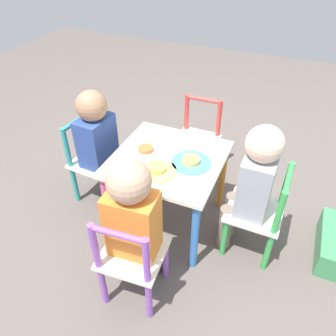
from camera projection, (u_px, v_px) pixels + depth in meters
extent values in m
plane|color=#5B514C|center=(168.00, 219.00, 1.88)|extent=(6.00, 6.00, 0.00)
cube|color=silver|center=(168.00, 159.00, 1.61)|extent=(0.53, 0.53, 0.02)
cylinder|color=yellow|center=(148.00, 158.00, 1.99)|extent=(0.04, 0.04, 0.42)
cylinder|color=#E5599E|center=(108.00, 208.00, 1.65)|extent=(0.04, 0.04, 0.42)
cylinder|color=orange|center=(222.00, 177.00, 1.85)|extent=(0.04, 0.04, 0.42)
cylinder|color=#387AD1|center=(195.00, 237.00, 1.51)|extent=(0.04, 0.04, 0.42)
cube|color=silver|center=(98.00, 161.00, 1.88)|extent=(0.28, 0.28, 0.02)
cylinder|color=teal|center=(104.00, 195.00, 1.85)|extent=(0.03, 0.03, 0.25)
cylinder|color=teal|center=(125.00, 174.00, 2.00)|extent=(0.03, 0.03, 0.25)
cylinder|color=teal|center=(75.00, 184.00, 1.93)|extent=(0.03, 0.03, 0.25)
cylinder|color=teal|center=(97.00, 165.00, 2.08)|extent=(0.03, 0.03, 0.25)
cylinder|color=teal|center=(67.00, 149.00, 1.77)|extent=(0.03, 0.03, 0.26)
cylinder|color=teal|center=(91.00, 131.00, 1.92)|extent=(0.03, 0.03, 0.26)
cylinder|color=teal|center=(76.00, 121.00, 1.78)|extent=(0.21, 0.04, 0.02)
cube|color=silver|center=(255.00, 211.00, 1.57)|extent=(0.26, 0.26, 0.02)
cylinder|color=green|center=(235.00, 209.00, 1.77)|extent=(0.03, 0.03, 0.25)
cylinder|color=green|center=(224.00, 237.00, 1.61)|extent=(0.03, 0.03, 0.25)
cylinder|color=green|center=(275.00, 221.00, 1.70)|extent=(0.03, 0.03, 0.25)
cylinder|color=green|center=(268.00, 252.00, 1.55)|extent=(0.03, 0.03, 0.25)
cylinder|color=green|center=(286.00, 184.00, 1.54)|extent=(0.03, 0.03, 0.26)
cylinder|color=green|center=(279.00, 214.00, 1.39)|extent=(0.03, 0.03, 0.26)
cylinder|color=green|center=(288.00, 179.00, 1.39)|extent=(0.21, 0.03, 0.02)
cube|color=silver|center=(134.00, 253.00, 1.38)|extent=(0.28, 0.28, 0.02)
cylinder|color=#8E51BC|center=(166.00, 259.00, 1.51)|extent=(0.03, 0.03, 0.25)
cylinder|color=#8E51BC|center=(124.00, 247.00, 1.57)|extent=(0.03, 0.03, 0.25)
cylinder|color=#8E51BC|center=(149.00, 299.00, 1.35)|extent=(0.03, 0.03, 0.25)
cylinder|color=#8E51BC|center=(103.00, 285.00, 1.41)|extent=(0.03, 0.03, 0.25)
cylinder|color=#8E51BC|center=(147.00, 262.00, 1.20)|extent=(0.03, 0.03, 0.26)
cylinder|color=#8E51BC|center=(95.00, 247.00, 1.25)|extent=(0.03, 0.03, 0.26)
cylinder|color=#8E51BC|center=(117.00, 234.00, 1.15)|extent=(0.04, 0.21, 0.02)
cube|color=silver|center=(196.00, 141.00, 2.05)|extent=(0.26, 0.26, 0.02)
cylinder|color=#DB3D38|center=(174.00, 163.00, 2.09)|extent=(0.03, 0.03, 0.25)
cylinder|color=#DB3D38|center=(206.00, 171.00, 2.02)|extent=(0.03, 0.03, 0.25)
cylinder|color=#DB3D38|center=(185.00, 146.00, 2.24)|extent=(0.03, 0.03, 0.25)
cylinder|color=#DB3D38|center=(215.00, 153.00, 2.18)|extent=(0.03, 0.03, 0.25)
cylinder|color=#DB3D38|center=(187.00, 113.00, 2.09)|extent=(0.03, 0.03, 0.26)
cylinder|color=#DB3D38|center=(219.00, 120.00, 2.02)|extent=(0.03, 0.03, 0.26)
cylinder|color=#DB3D38|center=(204.00, 100.00, 1.98)|extent=(0.03, 0.21, 0.02)
cylinder|color=#38383D|center=(112.00, 189.00, 1.88)|extent=(0.07, 0.07, 0.26)
cylinder|color=#38383D|center=(122.00, 179.00, 1.95)|extent=(0.07, 0.07, 0.26)
cube|color=#2D478E|center=(97.00, 141.00, 1.78)|extent=(0.21, 0.15, 0.28)
sphere|color=#A37556|center=(91.00, 106.00, 1.66)|extent=(0.16, 0.16, 0.16)
cylinder|color=#7A6B5B|center=(230.00, 214.00, 1.72)|extent=(0.07, 0.07, 0.26)
cylinder|color=#7A6B5B|center=(225.00, 228.00, 1.65)|extent=(0.07, 0.07, 0.26)
cube|color=#999EA8|center=(256.00, 185.00, 1.48)|extent=(0.20, 0.14, 0.30)
sphere|color=beige|center=(265.00, 144.00, 1.35)|extent=(0.16, 0.16, 0.16)
cylinder|color=#38383D|center=(155.00, 252.00, 1.53)|extent=(0.07, 0.07, 0.26)
cylinder|color=#38383D|center=(136.00, 247.00, 1.56)|extent=(0.07, 0.07, 0.26)
cube|color=orange|center=(133.00, 224.00, 1.30)|extent=(0.16, 0.21, 0.30)
sphere|color=tan|center=(129.00, 181.00, 1.16)|extent=(0.17, 0.17, 0.17)
cylinder|color=white|center=(146.00, 151.00, 1.64)|extent=(0.17, 0.17, 0.01)
cylinder|color=#CC6633|center=(146.00, 149.00, 1.63)|extent=(0.08, 0.08, 0.02)
cylinder|color=#4C9EE0|center=(191.00, 162.00, 1.57)|extent=(0.19, 0.19, 0.01)
cylinder|color=gold|center=(191.00, 160.00, 1.56)|extent=(0.09, 0.09, 0.02)
cylinder|color=#EADB66|center=(158.00, 171.00, 1.52)|extent=(0.18, 0.18, 0.01)
cylinder|color=gold|center=(158.00, 168.00, 1.51)|extent=(0.08, 0.08, 0.02)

